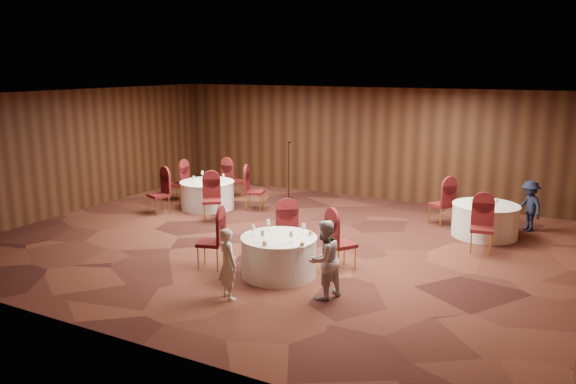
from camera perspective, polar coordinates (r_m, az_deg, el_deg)
The scene contains 15 objects.
ground at distance 12.47m, azimuth -1.25°, elevation -5.02°, with size 12.00×12.00×0.00m, color black.
room_shell at distance 12.02m, azimuth -1.29°, elevation 3.94°, with size 12.00×12.00×12.00m.
table_main at distance 10.41m, azimuth -0.93°, elevation -6.49°, with size 1.41×1.41×0.74m.
table_left at distance 15.38m, azimuth -8.18°, elevation -0.27°, with size 1.47×1.47×0.74m.
table_right at distance 13.50m, azimuth 19.37°, elevation -2.70°, with size 1.47×1.47×0.74m.
chairs_main at distance 10.99m, azimuth -0.91°, elevation -4.75°, with size 2.93×2.08×1.00m.
chairs_left at distance 15.39m, azimuth -8.18°, elevation 0.22°, with size 3.08×3.08×1.00m.
chairs_right at distance 13.23m, azimuth 17.06°, elevation -2.29°, with size 1.89×2.37×1.00m.
tabletop_main at distance 10.11m, azimuth -0.51°, elevation -4.27°, with size 1.18×1.09×0.22m.
tabletop_left at distance 15.29m, azimuth -8.25°, elevation 1.36°, with size 0.85×0.80×0.22m.
tabletop_right at distance 13.13m, azimuth 20.41°, elevation -0.85°, with size 0.08×0.08×0.22m.
mic_stand at distance 16.30m, azimuth 0.07°, elevation 1.03°, with size 0.24×0.24×1.68m.
woman_a at distance 9.38m, azimuth -6.11°, elevation -7.25°, with size 0.44×0.29×1.22m, color silver.
woman_b at distance 9.35m, azimuth 3.68°, elevation -6.86°, with size 0.65×0.51×1.34m, color #BABABF.
man_c at distance 14.27m, azimuth 23.31°, elevation -1.30°, with size 0.77×0.44×1.20m, color #161B32.
Camera 1 is at (5.82, -10.35, 3.80)m, focal length 35.00 mm.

